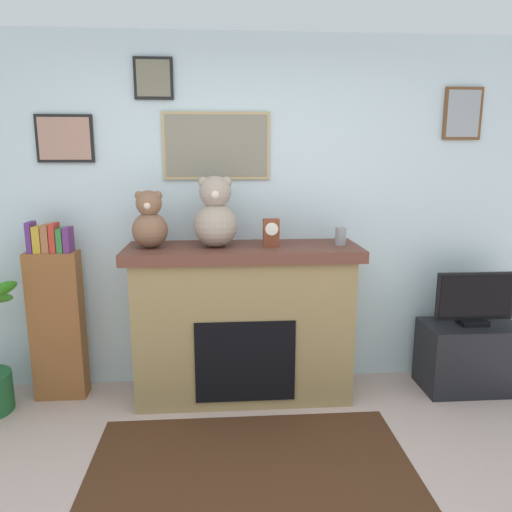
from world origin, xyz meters
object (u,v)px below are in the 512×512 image
(teddy_bear_grey, at_px, (150,222))
(mantel_clock, at_px, (271,232))
(candle_jar, at_px, (341,236))
(teddy_bear_cream, at_px, (216,215))
(fireplace, at_px, (243,321))
(tv_stand, at_px, (469,356))
(bookshelf, at_px, (57,318))
(television, at_px, (475,300))

(teddy_bear_grey, bearing_deg, mantel_clock, -0.05)
(candle_jar, height_order, mantel_clock, mantel_clock)
(teddy_bear_grey, bearing_deg, teddy_bear_cream, -0.02)
(fireplace, relative_size, teddy_bear_grey, 4.16)
(teddy_bear_grey, height_order, teddy_bear_cream, teddy_bear_cream)
(tv_stand, distance_m, teddy_bear_cream, 2.19)
(fireplace, xyz_separation_m, tv_stand, (1.71, -0.04, -0.31))
(teddy_bear_cream, bearing_deg, candle_jar, 0.04)
(fireplace, relative_size, teddy_bear_cream, 3.35)
(candle_jar, bearing_deg, fireplace, 178.53)
(tv_stand, distance_m, mantel_clock, 1.80)
(teddy_bear_cream, bearing_deg, bookshelf, 176.08)
(television, distance_m, teddy_bear_cream, 2.00)
(mantel_clock, bearing_deg, teddy_bear_grey, 179.95)
(television, height_order, teddy_bear_cream, teddy_bear_cream)
(bookshelf, bearing_deg, fireplace, -2.59)
(candle_jar, relative_size, mantel_clock, 0.67)
(mantel_clock, bearing_deg, candle_jar, 0.13)
(mantel_clock, bearing_deg, bookshelf, 177.04)
(fireplace, relative_size, tv_stand, 2.31)
(television, bearing_deg, candle_jar, 178.69)
(fireplace, bearing_deg, television, -1.37)
(teddy_bear_grey, distance_m, teddy_bear_cream, 0.45)
(bookshelf, height_order, teddy_bear_cream, teddy_bear_cream)
(television, height_order, teddy_bear_grey, teddy_bear_grey)
(fireplace, relative_size, candle_jar, 12.78)
(tv_stand, xyz_separation_m, television, (0.00, -0.00, 0.45))
(tv_stand, relative_size, television, 1.21)
(bookshelf, xyz_separation_m, television, (3.05, -0.10, 0.10))
(fireplace, height_order, teddy_bear_cream, teddy_bear_cream)
(tv_stand, relative_size, mantel_clock, 3.69)
(television, distance_m, mantel_clock, 1.60)
(bookshelf, distance_m, teddy_bear_grey, 0.99)
(bookshelf, relative_size, teddy_bear_grey, 3.31)
(television, relative_size, teddy_bear_grey, 1.49)
(television, xyz_separation_m, teddy_bear_grey, (-2.35, 0.02, 0.60))
(television, xyz_separation_m, teddy_bear_cream, (-1.90, 0.02, 0.64))
(bookshelf, bearing_deg, teddy_bear_grey, -6.41)
(tv_stand, bearing_deg, teddy_bear_grey, 179.48)
(television, bearing_deg, teddy_bear_cream, 179.32)
(mantel_clock, distance_m, teddy_bear_grey, 0.84)
(tv_stand, height_order, mantel_clock, mantel_clock)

